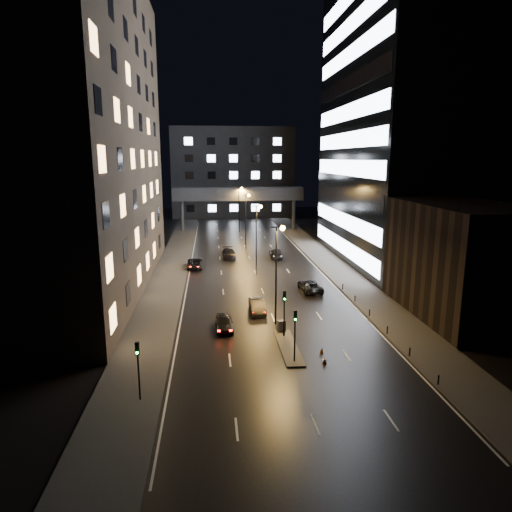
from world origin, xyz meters
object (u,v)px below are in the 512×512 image
object	(u,v)px
car_away_b	(257,306)
utility_cabinet	(281,326)
car_away_c	(195,264)
car_toward_a	(310,286)
car_away_a	(224,323)
car_away_d	(229,253)
car_toward_b	(276,253)

from	to	relation	value
car_away_b	utility_cabinet	xyz separation A→B (m)	(1.74, -6.07, -0.05)
car_away_c	utility_cabinet	world-z (taller)	car_away_c
car_away_b	car_toward_a	bearing A→B (deg)	43.74
car_away_a	car_toward_a	size ratio (longest dim) A/B	0.83
car_away_d	car_toward_a	world-z (taller)	car_away_d
car_away_a	car_toward_a	xyz separation A→B (m)	(11.26, 12.26, -0.01)
car_toward_b	car_away_b	bearing A→B (deg)	80.59
car_away_b	car_toward_a	world-z (taller)	car_away_b
car_away_c	car_toward_a	distance (m)	20.46
car_away_b	utility_cabinet	bearing A→B (deg)	-75.13
car_away_c	car_toward_b	size ratio (longest dim) A/B	0.97
car_away_a	car_toward_a	world-z (taller)	car_away_a
car_away_a	car_away_d	size ratio (longest dim) A/B	0.81
car_toward_a	utility_cabinet	distance (m)	14.70
car_away_a	car_away_d	xyz separation A→B (m)	(1.81, 33.22, 0.03)
car_away_b	car_toward_b	bearing A→B (deg)	76.63
car_away_c	car_away_d	world-z (taller)	car_away_d
car_away_d	car_away_a	bearing A→B (deg)	-95.18
car_away_b	car_away_d	world-z (taller)	car_away_d
car_away_b	car_toward_a	size ratio (longest dim) A/B	0.88
car_away_c	utility_cabinet	size ratio (longest dim) A/B	4.61
utility_cabinet	car_away_a	bearing A→B (deg)	152.02
car_away_b	car_toward_a	xyz separation A→B (m)	(7.49, 7.45, -0.03)
car_away_b	car_away_c	bearing A→B (deg)	108.23
car_away_b	car_away_a	bearing A→B (deg)	-129.18
car_toward_b	car_toward_a	bearing A→B (deg)	97.02
car_away_d	car_toward_b	bearing A→B (deg)	-7.25
car_toward_a	utility_cabinet	size ratio (longest dim) A/B	4.75
car_away_a	car_away_d	world-z (taller)	car_away_d
car_toward_a	utility_cabinet	bearing A→B (deg)	63.54
car_away_b	car_away_d	bearing A→B (deg)	92.83
car_away_a	car_toward_b	size ratio (longest dim) A/B	0.83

